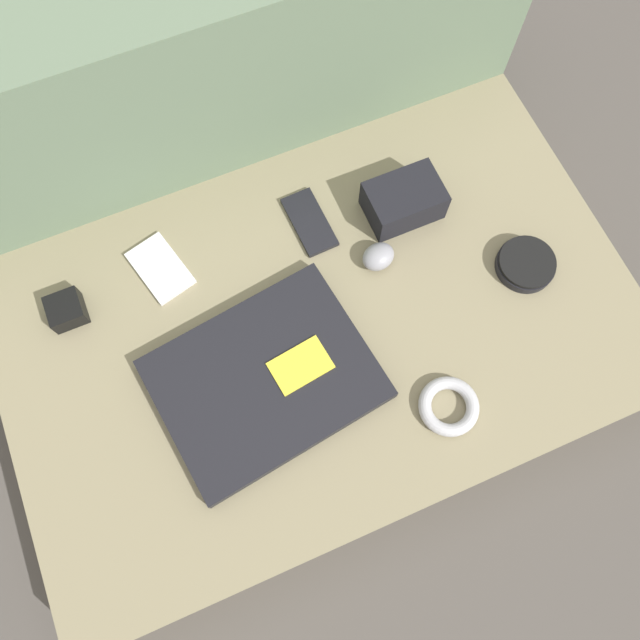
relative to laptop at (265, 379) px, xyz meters
name	(u,v)px	position (x,y,z in m)	size (l,w,h in m)	color
ground_plane	(320,346)	(0.12, 0.05, -0.14)	(8.00, 8.00, 0.00)	#4C4742
couch_seat	(320,336)	(0.12, 0.05, -0.08)	(1.02, 0.65, 0.13)	#847A5B
couch_backrest	(221,84)	(0.12, 0.48, 0.09)	(1.02, 0.20, 0.46)	#60755B
laptop	(265,379)	(0.00, 0.00, 0.00)	(0.36, 0.29, 0.03)	black
computer_mouse	(378,257)	(0.25, 0.12, 0.01)	(0.07, 0.06, 0.04)	gray
speaker_puck	(526,264)	(0.47, 0.01, 0.00)	(0.10, 0.10, 0.02)	black
phone_silver	(309,222)	(0.17, 0.23, -0.01)	(0.06, 0.12, 0.01)	black
phone_black	(160,268)	(-0.09, 0.25, -0.01)	(0.10, 0.13, 0.01)	silver
camera_pouch	(404,201)	(0.33, 0.19, 0.02)	(0.12, 0.09, 0.06)	black
charger_brick	(66,310)	(-0.25, 0.23, 0.00)	(0.05, 0.06, 0.03)	black
cable_coil	(449,406)	(0.24, -0.15, 0.00)	(0.09, 0.09, 0.02)	#B2B2B7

